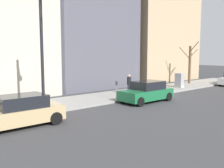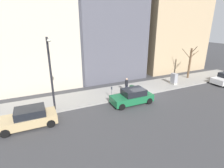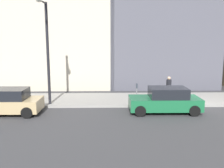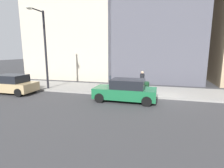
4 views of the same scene
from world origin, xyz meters
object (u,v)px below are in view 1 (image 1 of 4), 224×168
at_px(utility_box, 179,80).
at_px(streetlamp, 44,45).
at_px(pedestrian_near_meter, 129,83).
at_px(parked_car_green, 147,92).
at_px(trash_bin, 137,89).
at_px(parked_car_tan, 19,112).
at_px(bare_tree, 190,63).
at_px(parking_meter, 117,88).
at_px(office_tower_left, 144,16).

xyz_separation_m(utility_box, streetlamp, (-1.02, 15.10, 3.17)).
bearing_deg(pedestrian_near_meter, parked_car_green, 52.09).
height_order(streetlamp, trash_bin, streetlamp).
height_order(parked_car_tan, bare_tree, bare_tree).
relative_size(parking_meter, office_tower_left, 0.08).
bearing_deg(office_tower_left, trash_bin, 130.02).
xyz_separation_m(trash_bin, office_tower_left, (10.21, -12.16, 8.19)).
bearing_deg(utility_box, parked_car_green, 107.28).
relative_size(streetlamp, pedestrian_near_meter, 3.92).
relative_size(streetlamp, bare_tree, 1.38).
bearing_deg(parking_meter, parked_car_tan, 102.35).
relative_size(utility_box, bare_tree, 0.30).
height_order(parked_car_green, parked_car_tan, same).
relative_size(parked_car_tan, streetlamp, 0.65).
height_order(parking_meter, office_tower_left, office_tower_left).
height_order(utility_box, trash_bin, utility_box).
relative_size(streetlamp, trash_bin, 7.22).
height_order(parked_car_tan, office_tower_left, office_tower_left).
height_order(utility_box, bare_tree, bare_tree).
xyz_separation_m(parked_car_green, parking_meter, (1.58, 1.54, 0.24)).
bearing_deg(bare_tree, utility_box, 108.14).
distance_m(parked_car_tan, streetlamp, 4.23).
height_order(bare_tree, pedestrian_near_meter, bare_tree).
bearing_deg(bare_tree, office_tower_left, -10.43).
bearing_deg(pedestrian_near_meter, utility_box, 158.12).
bearing_deg(utility_box, bare_tree, -71.86).
bearing_deg(bare_tree, parking_meter, 99.17).
bearing_deg(utility_box, office_tower_left, -29.43).
bearing_deg(parking_meter, office_tower_left, -54.40).
relative_size(parked_car_green, pedestrian_near_meter, 2.54).
distance_m(parked_car_green, parked_car_tan, 9.45).
bearing_deg(bare_tree, parked_car_tan, 100.36).
xyz_separation_m(pedestrian_near_meter, office_tower_left, (9.58, -12.49, 7.70)).
bearing_deg(pedestrian_near_meter, trash_bin, 98.25).
height_order(parking_meter, streetlamp, streetlamp).
bearing_deg(streetlamp, pedestrian_near_meter, -81.33).
distance_m(bare_tree, trash_bin, 10.88).
relative_size(utility_box, office_tower_left, 0.08).
distance_m(parked_car_green, utility_box, 8.18).
bearing_deg(parked_car_tan, bare_tree, -79.22).
xyz_separation_m(streetlamp, office_tower_left, (10.82, -20.63, 4.77)).
distance_m(parked_car_green, parking_meter, 2.22).
bearing_deg(bare_tree, pedestrian_near_meter, 95.62).
bearing_deg(parked_car_green, bare_tree, -71.99).
bearing_deg(streetlamp, utility_box, -86.15).
distance_m(parking_meter, streetlamp, 6.50).
relative_size(parked_car_tan, utility_box, 2.95).
height_order(trash_bin, office_tower_left, office_tower_left).
bearing_deg(utility_box, parking_meter, 95.19).
bearing_deg(parked_car_tan, parking_meter, -77.24).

